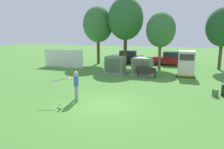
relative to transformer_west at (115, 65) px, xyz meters
The scene contains 15 objects.
ground_plane 9.27m from the transformer_west, 75.89° to the right, with size 96.00×96.00×0.00m, color #478433.
fence_panel 6.84m from the transformer_west, 166.94° to the left, with size 4.80×0.12×2.00m, color white.
transformer_west is the anchor object (origin of this frame).
transformer_mid_west 2.62m from the transformer_west, ahead, with size 2.10×1.70×1.62m.
generator_enclosure 6.50m from the transformer_west, ahead, with size 1.60×1.40×2.30m.
park_bench 3.35m from the transformer_west, 18.02° to the right, with size 1.84×0.62×0.92m.
batter 8.70m from the transformer_west, 87.71° to the right, with size 1.46×1.13×1.74m.
sports_ball 9.73m from the transformer_west, 90.36° to the right, with size 0.09×0.09×0.09m, color white.
backpack 9.75m from the transformer_west, 32.56° to the right, with size 0.37×0.38×0.44m.
tree_left 7.96m from the transformer_west, 126.01° to the left, with size 3.68×3.68×7.03m.
tree_center_left 7.16m from the transformer_west, 95.22° to the left, with size 4.13×4.13×7.90m.
tree_center_right 6.75m from the transformer_west, 51.03° to the left, with size 3.16×3.16×6.03m.
tree_right 11.86m from the transformer_west, 29.15° to the left, with size 3.37×3.37×6.43m.
parked_car_leftmost 7.06m from the transformer_west, 95.13° to the left, with size 4.37×2.30×1.62m.
parked_car_left_of_center 8.67m from the transformer_west, 56.10° to the left, with size 4.24×1.99×1.62m.
Camera 1 is at (3.93, -10.34, 3.94)m, focal length 34.05 mm.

